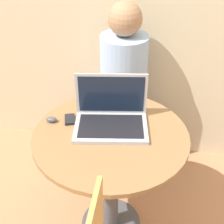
# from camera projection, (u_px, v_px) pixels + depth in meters

# --- Properties ---
(ground_plane) EXTENTS (12.00, 12.00, 0.00)m
(ground_plane) POSITION_uv_depth(u_px,v_px,m) (111.00, 223.00, 2.01)
(ground_plane) COLOR tan
(round_table) EXTENTS (0.80, 0.80, 0.74)m
(round_table) POSITION_uv_depth(u_px,v_px,m) (111.00, 159.00, 1.69)
(round_table) COLOR #4C4C51
(round_table) RESTS_ON ground_plane
(laptop) EXTENTS (0.42, 0.32, 0.26)m
(laptop) POSITION_uv_depth(u_px,v_px,m) (111.00, 116.00, 1.63)
(laptop) COLOR #B7B7BC
(laptop) RESTS_ON round_table
(cell_phone) EXTENTS (0.08, 0.10, 0.02)m
(cell_phone) POSITION_uv_depth(u_px,v_px,m) (70.00, 119.00, 1.68)
(cell_phone) COLOR black
(cell_phone) RESTS_ON round_table
(computer_mouse) EXTENTS (0.06, 0.04, 0.03)m
(computer_mouse) POSITION_uv_depth(u_px,v_px,m) (51.00, 119.00, 1.67)
(computer_mouse) COLOR #4C4C51
(computer_mouse) RESTS_ON round_table
(person_seated) EXTENTS (0.36, 0.50, 1.24)m
(person_seated) POSITION_uv_depth(u_px,v_px,m) (123.00, 99.00, 2.28)
(person_seated) COLOR #3D4766
(person_seated) RESTS_ON ground_plane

